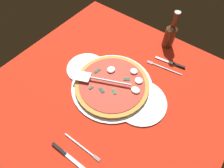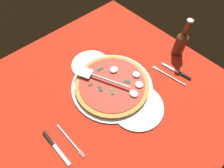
{
  "view_description": "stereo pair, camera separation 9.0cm",
  "coord_description": "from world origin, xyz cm",
  "px_view_note": "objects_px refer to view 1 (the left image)",
  "views": [
    {
      "loc": [
        29.84,
        -35.77,
        77.4
      ],
      "look_at": [
        -0.68,
        4.29,
        2.12
      ],
      "focal_mm": 28.77,
      "sensor_mm": 36.0,
      "label": 1
    },
    {
      "loc": [
        36.52,
        -29.67,
        77.4
      ],
      "look_at": [
        -0.68,
        4.29,
        2.12
      ],
      "focal_mm": 28.77,
      "sensor_mm": 36.0,
      "label": 2
    }
  ],
  "objects_px": {
    "dinner_plate_right": "(140,102)",
    "pizza": "(112,84)",
    "pizza_server": "(98,79)",
    "place_setting_near": "(74,151)",
    "place_setting_far": "(168,66)",
    "dinner_plate_left": "(86,68)",
    "beer_bottle": "(170,34)"
  },
  "relations": [
    {
      "from": "place_setting_near",
      "to": "beer_bottle",
      "type": "relative_size",
      "value": 0.88
    },
    {
      "from": "place_setting_far",
      "to": "beer_bottle",
      "type": "distance_m",
      "value": 0.18
    },
    {
      "from": "dinner_plate_left",
      "to": "pizza",
      "type": "height_order",
      "value": "pizza"
    },
    {
      "from": "pizza",
      "to": "pizza_server",
      "type": "xyz_separation_m",
      "value": [
        -0.06,
        -0.03,
        0.03
      ]
    },
    {
      "from": "pizza",
      "to": "place_setting_far",
      "type": "height_order",
      "value": "pizza"
    },
    {
      "from": "pizza_server",
      "to": "beer_bottle",
      "type": "relative_size",
      "value": 1.24
    },
    {
      "from": "dinner_plate_left",
      "to": "place_setting_far",
      "type": "xyz_separation_m",
      "value": [
        0.35,
        0.29,
        -0.0
      ]
    },
    {
      "from": "place_setting_near",
      "to": "place_setting_far",
      "type": "height_order",
      "value": "same"
    },
    {
      "from": "place_setting_far",
      "to": "dinner_plate_right",
      "type": "bearing_deg",
      "value": 80.72
    },
    {
      "from": "pizza_server",
      "to": "place_setting_near",
      "type": "xyz_separation_m",
      "value": [
        0.13,
        -0.32,
        -0.04
      ]
    },
    {
      "from": "dinner_plate_left",
      "to": "place_setting_near",
      "type": "distance_m",
      "value": 0.44
    },
    {
      "from": "pizza_server",
      "to": "place_setting_near",
      "type": "height_order",
      "value": "pizza_server"
    },
    {
      "from": "place_setting_near",
      "to": "place_setting_far",
      "type": "xyz_separation_m",
      "value": [
        0.1,
        0.65,
        -0.0
      ]
    },
    {
      "from": "dinner_plate_left",
      "to": "dinner_plate_right",
      "type": "relative_size",
      "value": 0.82
    },
    {
      "from": "beer_bottle",
      "to": "place_setting_far",
      "type": "bearing_deg",
      "value": -58.82
    },
    {
      "from": "place_setting_near",
      "to": "beer_bottle",
      "type": "bearing_deg",
      "value": 86.95
    },
    {
      "from": "pizza",
      "to": "place_setting_near",
      "type": "relative_size",
      "value": 1.86
    },
    {
      "from": "dinner_plate_right",
      "to": "pizza",
      "type": "relative_size",
      "value": 0.68
    },
    {
      "from": "pizza_server",
      "to": "place_setting_near",
      "type": "distance_m",
      "value": 0.35
    },
    {
      "from": "dinner_plate_left",
      "to": "beer_bottle",
      "type": "relative_size",
      "value": 0.92
    },
    {
      "from": "dinner_plate_right",
      "to": "place_setting_near",
      "type": "relative_size",
      "value": 1.27
    },
    {
      "from": "dinner_plate_left",
      "to": "beer_bottle",
      "type": "height_order",
      "value": "beer_bottle"
    },
    {
      "from": "pizza",
      "to": "place_setting_far",
      "type": "bearing_deg",
      "value": 60.19
    },
    {
      "from": "pizza",
      "to": "beer_bottle",
      "type": "bearing_deg",
      "value": 79.23
    },
    {
      "from": "place_setting_far",
      "to": "beer_bottle",
      "type": "xyz_separation_m",
      "value": [
        -0.09,
        0.14,
        0.08
      ]
    },
    {
      "from": "beer_bottle",
      "to": "dinner_plate_left",
      "type": "bearing_deg",
      "value": -121.93
    },
    {
      "from": "dinner_plate_left",
      "to": "pizza_server",
      "type": "height_order",
      "value": "pizza_server"
    },
    {
      "from": "place_setting_near",
      "to": "place_setting_far",
      "type": "relative_size",
      "value": 0.96
    },
    {
      "from": "pizza",
      "to": "place_setting_near",
      "type": "bearing_deg",
      "value": -79.07
    },
    {
      "from": "dinner_plate_right",
      "to": "beer_bottle",
      "type": "bearing_deg",
      "value": 100.83
    },
    {
      "from": "dinner_plate_right",
      "to": "pizza_server",
      "type": "height_order",
      "value": "pizza_server"
    },
    {
      "from": "dinner_plate_right",
      "to": "pizza_server",
      "type": "xyz_separation_m",
      "value": [
        -0.23,
        -0.04,
        0.04
      ]
    }
  ]
}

